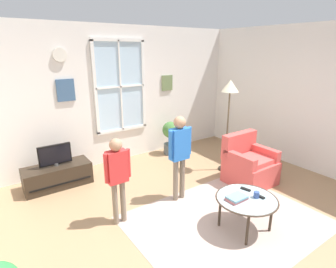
{
  "coord_description": "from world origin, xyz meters",
  "views": [
    {
      "loc": [
        -2.27,
        -2.32,
        2.32
      ],
      "look_at": [
        0.02,
        0.97,
        1.06
      ],
      "focal_mm": 29.06,
      "sensor_mm": 36.0,
      "label": 1
    }
  ],
  "objects_px": {
    "person_blue_shirt": "(179,149)",
    "armchair": "(249,165)",
    "tv_stand": "(58,176)",
    "floor_lamp": "(230,95)",
    "television": "(55,155)",
    "cup": "(256,195)",
    "remote_near_cup": "(246,189)",
    "remote_near_books": "(260,196)",
    "person_red_shirt": "(117,172)",
    "book_stack": "(237,198)",
    "coffee_table": "(246,200)",
    "potted_plant_by_window": "(171,136)"
  },
  "relations": [
    {
      "from": "tv_stand",
      "to": "floor_lamp",
      "type": "bearing_deg",
      "value": -22.42
    },
    {
      "from": "television",
      "to": "coffee_table",
      "type": "bearing_deg",
      "value": -56.9
    },
    {
      "from": "television",
      "to": "person_red_shirt",
      "type": "bearing_deg",
      "value": -74.7
    },
    {
      "from": "person_red_shirt",
      "to": "television",
      "type": "bearing_deg",
      "value": 105.3
    },
    {
      "from": "remote_near_books",
      "to": "remote_near_cup",
      "type": "xyz_separation_m",
      "value": [
        -0.0,
        0.23,
        0.0
      ]
    },
    {
      "from": "armchair",
      "to": "person_blue_shirt",
      "type": "height_order",
      "value": "person_blue_shirt"
    },
    {
      "from": "television",
      "to": "remote_near_cup",
      "type": "distance_m",
      "value": 3.16
    },
    {
      "from": "person_blue_shirt",
      "to": "armchair",
      "type": "bearing_deg",
      "value": -10.31
    },
    {
      "from": "television",
      "to": "cup",
      "type": "distance_m",
      "value": 3.31
    },
    {
      "from": "remote_near_books",
      "to": "floor_lamp",
      "type": "relative_size",
      "value": 0.08
    },
    {
      "from": "person_blue_shirt",
      "to": "book_stack",
      "type": "bearing_deg",
      "value": -83.42
    },
    {
      "from": "television",
      "to": "person_blue_shirt",
      "type": "relative_size",
      "value": 0.39
    },
    {
      "from": "remote_near_books",
      "to": "cup",
      "type": "bearing_deg",
      "value": 161.24
    },
    {
      "from": "tv_stand",
      "to": "cup",
      "type": "relative_size",
      "value": 13.12
    },
    {
      "from": "tv_stand",
      "to": "coffee_table",
      "type": "xyz_separation_m",
      "value": [
        1.74,
        -2.68,
        0.24
      ]
    },
    {
      "from": "floor_lamp",
      "to": "person_blue_shirt",
      "type": "bearing_deg",
      "value": -165.84
    },
    {
      "from": "person_red_shirt",
      "to": "floor_lamp",
      "type": "bearing_deg",
      "value": 8.98
    },
    {
      "from": "television",
      "to": "person_red_shirt",
      "type": "xyz_separation_m",
      "value": [
        0.44,
        -1.59,
        0.19
      ]
    },
    {
      "from": "book_stack",
      "to": "tv_stand",
      "type": "bearing_deg",
      "value": 121.45
    },
    {
      "from": "coffee_table",
      "to": "person_blue_shirt",
      "type": "distance_m",
      "value": 1.22
    },
    {
      "from": "armchair",
      "to": "potted_plant_by_window",
      "type": "height_order",
      "value": "armchair"
    },
    {
      "from": "person_red_shirt",
      "to": "book_stack",
      "type": "bearing_deg",
      "value": -41.43
    },
    {
      "from": "remote_near_books",
      "to": "remote_near_cup",
      "type": "height_order",
      "value": "same"
    },
    {
      "from": "remote_near_cup",
      "to": "television",
      "type": "bearing_deg",
      "value": 127.18
    },
    {
      "from": "remote_near_books",
      "to": "floor_lamp",
      "type": "height_order",
      "value": "floor_lamp"
    },
    {
      "from": "tv_stand",
      "to": "remote_near_books",
      "type": "xyz_separation_m",
      "value": [
        1.91,
        -2.75,
        0.28
      ]
    },
    {
      "from": "person_blue_shirt",
      "to": "potted_plant_by_window",
      "type": "bearing_deg",
      "value": 58.44
    },
    {
      "from": "book_stack",
      "to": "cup",
      "type": "height_order",
      "value": "cup"
    },
    {
      "from": "book_stack",
      "to": "cup",
      "type": "bearing_deg",
      "value": -23.15
    },
    {
      "from": "remote_near_books",
      "to": "potted_plant_by_window",
      "type": "bearing_deg",
      "value": 78.04
    },
    {
      "from": "armchair",
      "to": "coffee_table",
      "type": "bearing_deg",
      "value": -142.36
    },
    {
      "from": "book_stack",
      "to": "remote_near_cup",
      "type": "height_order",
      "value": "book_stack"
    },
    {
      "from": "armchair",
      "to": "book_stack",
      "type": "xyz_separation_m",
      "value": [
        -1.26,
        -0.81,
        0.16
      ]
    },
    {
      "from": "coffee_table",
      "to": "armchair",
      "type": "bearing_deg",
      "value": 37.64
    },
    {
      "from": "coffee_table",
      "to": "cup",
      "type": "height_order",
      "value": "cup"
    },
    {
      "from": "cup",
      "to": "remote_near_cup",
      "type": "height_order",
      "value": "cup"
    },
    {
      "from": "person_red_shirt",
      "to": "remote_near_cup",
      "type": "bearing_deg",
      "value": -32.18
    },
    {
      "from": "television",
      "to": "cup",
      "type": "relative_size",
      "value": 6.37
    },
    {
      "from": "person_blue_shirt",
      "to": "floor_lamp",
      "type": "distance_m",
      "value": 1.61
    },
    {
      "from": "tv_stand",
      "to": "floor_lamp",
      "type": "relative_size",
      "value": 0.62
    },
    {
      "from": "television",
      "to": "armchair",
      "type": "relative_size",
      "value": 0.62
    },
    {
      "from": "armchair",
      "to": "person_red_shirt",
      "type": "bearing_deg",
      "value": 174.82
    },
    {
      "from": "television",
      "to": "remote_near_cup",
      "type": "bearing_deg",
      "value": -52.82
    },
    {
      "from": "floor_lamp",
      "to": "person_red_shirt",
      "type": "bearing_deg",
      "value": -171.02
    },
    {
      "from": "armchair",
      "to": "potted_plant_by_window",
      "type": "relative_size",
      "value": 1.15
    },
    {
      "from": "remote_near_cup",
      "to": "person_blue_shirt",
      "type": "relative_size",
      "value": 0.1
    },
    {
      "from": "cup",
      "to": "remote_near_cup",
      "type": "xyz_separation_m",
      "value": [
        0.05,
        0.21,
        -0.03
      ]
    },
    {
      "from": "floor_lamp",
      "to": "remote_near_cup",
      "type": "bearing_deg",
      "value": -127.23
    },
    {
      "from": "coffee_table",
      "to": "cup",
      "type": "relative_size",
      "value": 9.52
    },
    {
      "from": "cup",
      "to": "remote_near_books",
      "type": "xyz_separation_m",
      "value": [
        0.05,
        -0.02,
        -0.03
      ]
    }
  ]
}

